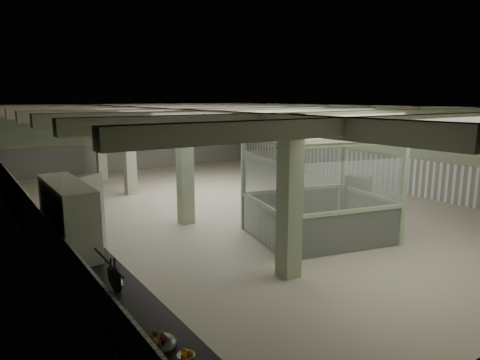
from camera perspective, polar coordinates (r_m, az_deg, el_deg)
floor at (r=15.86m, az=-0.73°, el=-3.42°), size 20.00×20.00×0.00m
ceiling at (r=15.37m, az=-0.77°, el=9.70°), size 14.00×20.00×0.02m
wall_back at (r=24.45m, az=-13.76°, el=5.61°), size 14.00×0.02×3.60m
wall_left at (r=13.11m, az=-27.28°, el=0.36°), size 0.02×20.00×3.60m
wall_right at (r=20.19m, az=16.16°, el=4.44°), size 0.02×20.00×3.60m
wainscot_left at (r=13.32m, az=-26.78°, el=-4.07°), size 0.05×19.90×1.50m
wainscot_right at (r=20.31m, az=15.96°, el=1.49°), size 0.05×19.90×1.50m
wainscot_back at (r=24.54m, az=-13.63°, el=3.17°), size 13.90×0.05×1.50m
girder at (r=14.17m, az=-9.35°, el=8.57°), size 0.45×19.90×0.40m
beam_a at (r=9.99m, az=23.71°, el=7.11°), size 13.90×0.35×0.32m
beam_b at (r=11.53m, az=13.12°, el=8.12°), size 13.90×0.35×0.32m
beam_c at (r=13.36m, az=5.19°, el=8.70°), size 13.90×0.35×0.32m
beam_d at (r=15.38m, az=-0.77°, el=9.03°), size 13.90×0.35×0.32m
beam_e at (r=17.52m, az=-5.31°, el=9.21°), size 13.90×0.35×0.32m
beam_f at (r=19.75m, az=-8.84°, el=9.32°), size 13.90×0.35×0.32m
beam_g at (r=22.04m, az=-11.66°, el=9.38°), size 13.90×0.35×0.32m
column_a at (r=9.30m, az=6.64°, el=-2.36°), size 0.42×0.42×3.60m
column_b at (r=13.42m, az=-7.36°, el=1.71°), size 0.42×0.42×3.60m
column_c at (r=17.99m, az=-14.55°, el=3.78°), size 0.42×0.42×3.60m
column_d at (r=21.79m, az=-18.10°, el=4.77°), size 0.42×0.42×3.60m
hook_rail at (r=5.85m, az=-17.25°, el=-10.38°), size 0.02×1.20×0.02m
pendant_front at (r=11.92m, az=14.70°, el=6.35°), size 0.44×0.44×0.22m
pendant_mid at (r=16.09m, az=-0.24°, el=7.79°), size 0.44×0.44×0.22m
pendant_back at (r=20.43m, az=-8.14°, el=8.35°), size 0.44×0.44×0.22m
prep_counter at (r=7.06m, az=-14.89°, el=-18.86°), size 0.94×5.38×0.91m
pitcher_near at (r=7.21m, az=-16.04°, el=-13.09°), size 0.22×0.25×0.28m
pitcher_far at (r=8.76m, az=-19.98°, el=-8.97°), size 0.23×0.26×0.29m
veg_colander at (r=5.70m, az=-10.60°, el=-20.20°), size 0.52×0.52×0.19m
orange_bowl at (r=5.43m, az=-7.20°, el=-22.52°), size 0.27×0.27×0.08m
skillet_near at (r=5.82m, az=-16.25°, el=-12.76°), size 0.04×0.32×0.32m
skillet_far at (r=5.97m, az=-16.78°, el=-12.15°), size 0.03×0.26×0.26m
walkin_cooler at (r=9.45m, az=-21.67°, el=-6.79°), size 1.21×2.56×2.35m
guard_booth at (r=12.13m, az=10.53°, el=1.46°), size 4.30×3.87×2.98m
filing_cabinet at (r=14.19m, az=15.37°, el=-2.43°), size 0.60×0.77×1.49m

